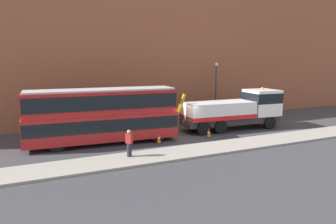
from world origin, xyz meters
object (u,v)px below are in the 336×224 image
(recovery_tow_truck, at_px, (236,110))
(pedestrian_onlooker, at_px, (129,144))
(traffic_cone_midway, at_px, (209,133))
(traffic_cone_near_bus, at_px, (159,139))
(street_lamp, at_px, (216,86))
(double_decker_bus, at_px, (102,114))

(recovery_tow_truck, bearing_deg, pedestrian_onlooker, -155.09)
(pedestrian_onlooker, relative_size, traffic_cone_midway, 2.38)
(traffic_cone_near_bus, relative_size, traffic_cone_midway, 1.00)
(street_lamp, bearing_deg, recovery_tow_truck, -102.59)
(traffic_cone_midway, distance_m, street_lamp, 8.84)
(pedestrian_onlooker, bearing_deg, street_lamp, -1.14)
(traffic_cone_near_bus, bearing_deg, street_lamp, 35.22)
(double_decker_bus, xyz_separation_m, traffic_cone_midway, (8.10, -1.72, -1.89))
(recovery_tow_truck, relative_size, double_decker_bus, 0.92)
(traffic_cone_near_bus, bearing_deg, double_decker_bus, 155.82)
(double_decker_bus, xyz_separation_m, street_lamp, (13.07, 4.88, 1.24))
(double_decker_bus, relative_size, traffic_cone_near_bus, 15.50)
(traffic_cone_near_bus, bearing_deg, traffic_cone_midway, -0.43)
(recovery_tow_truck, height_order, street_lamp, street_lamp)
(traffic_cone_midway, relative_size, street_lamp, 0.12)
(recovery_tow_truck, distance_m, double_decker_bus, 11.98)
(pedestrian_onlooker, bearing_deg, recovery_tow_truck, -16.77)
(pedestrian_onlooker, bearing_deg, traffic_cone_midway, -18.16)
(recovery_tow_truck, xyz_separation_m, street_lamp, (1.10, 4.91, 1.71))
(recovery_tow_truck, bearing_deg, double_decker_bus, -176.16)
(double_decker_bus, relative_size, street_lamp, 1.91)
(pedestrian_onlooker, height_order, traffic_cone_midway, pedestrian_onlooker)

